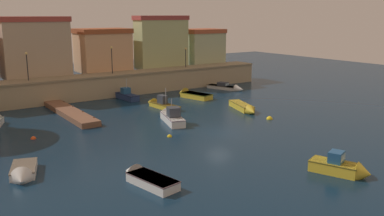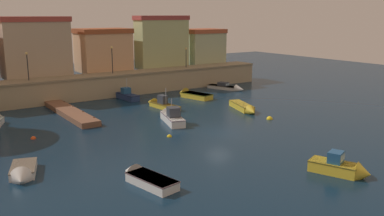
{
  "view_description": "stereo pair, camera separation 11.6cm",
  "coord_description": "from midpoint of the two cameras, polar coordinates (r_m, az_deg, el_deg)",
  "views": [
    {
      "loc": [
        -25.19,
        -31.95,
        11.6
      ],
      "look_at": [
        0.0,
        4.71,
        1.65
      ],
      "focal_mm": 39.4,
      "sensor_mm": 36.0,
      "label": 1
    },
    {
      "loc": [
        -25.09,
        -32.02,
        11.6
      ],
      "look_at": [
        0.0,
        4.71,
        1.65
      ],
      "focal_mm": 39.4,
      "sensor_mm": 36.0,
      "label": 2
    }
  ],
  "objects": [
    {
      "name": "moored_boat_0",
      "position": [
        46.53,
        -2.82,
        -1.12
      ],
      "size": [
        3.29,
        6.6,
        2.92
      ],
      "rotation": [
        0.0,
        0.0,
        1.28
      ],
      "color": "white",
      "rests_on": "ground"
    },
    {
      "name": "moored_boat_7",
      "position": [
        33.24,
        19.73,
        -7.6
      ],
      "size": [
        3.05,
        4.66,
        2.03
      ],
      "rotation": [
        0.0,
        0.0,
        -1.21
      ],
      "color": "gold",
      "rests_on": "ground"
    },
    {
      "name": "moored_boat_8",
      "position": [
        33.27,
        -21.86,
        -8.14
      ],
      "size": [
        2.9,
        4.6,
        1.62
      ],
      "rotation": [
        0.0,
        0.0,
        -1.88
      ],
      "color": "white",
      "rests_on": "ground"
    },
    {
      "name": "moored_boat_6",
      "position": [
        66.3,
        4.98,
        2.79
      ],
      "size": [
        3.44,
        6.41,
        1.5
      ],
      "rotation": [
        0.0,
        0.0,
        -1.23
      ],
      "color": "silver",
      "rests_on": "ground"
    },
    {
      "name": "pier_dock",
      "position": [
        51.32,
        -16.1,
        -0.61
      ],
      "size": [
        2.13,
        13.61,
        0.7
      ],
      "color": "brown",
      "rests_on": "ground"
    },
    {
      "name": "quay_wall",
      "position": [
        62.55,
        -10.2,
        3.22
      ],
      "size": [
        49.77,
        4.16,
        3.21
      ],
      "color": "tan",
      "rests_on": "ground"
    },
    {
      "name": "quay_lamp_1",
      "position": [
        61.84,
        -10.72,
        6.97
      ],
      "size": [
        0.32,
        0.32,
        3.89
      ],
      "color": "black",
      "rests_on": "quay_wall"
    },
    {
      "name": "moored_boat_1",
      "position": [
        59.78,
        -9.06,
        1.76
      ],
      "size": [
        1.72,
        5.82,
        3.17
      ],
      "rotation": [
        0.0,
        0.0,
        1.64
      ],
      "color": "navy",
      "rests_on": "ground"
    },
    {
      "name": "quay_lamp_0",
      "position": [
        58.18,
        -21.34,
        5.85
      ],
      "size": [
        0.32,
        0.32,
        3.65
      ],
      "color": "black",
      "rests_on": "quay_wall"
    },
    {
      "name": "ground_plane",
      "position": [
        42.3,
        3.69,
        -3.34
      ],
      "size": [
        134.87,
        134.87,
        0.0
      ],
      "primitive_type": "plane",
      "color": "#0C2338"
    },
    {
      "name": "moored_boat_2",
      "position": [
        30.14,
        -6.39,
        -9.37
      ],
      "size": [
        2.5,
        5.27,
        1.5
      ],
      "rotation": [
        0.0,
        0.0,
        1.76
      ],
      "color": "white",
      "rests_on": "ground"
    },
    {
      "name": "moored_boat_4",
      "position": [
        59.9,
        -0.06,
        1.81
      ],
      "size": [
        3.16,
        5.99,
        1.8
      ],
      "rotation": [
        0.0,
        0.0,
        1.81
      ],
      "color": "gold",
      "rests_on": "ground"
    },
    {
      "name": "old_town_backdrop",
      "position": [
        65.31,
        -13.37,
        7.93
      ],
      "size": [
        44.78,
        6.11,
        8.39
      ],
      "color": "tan",
      "rests_on": "ground"
    },
    {
      "name": "moored_boat_5",
      "position": [
        52.01,
        7.18,
        0.06
      ],
      "size": [
        3.21,
        6.39,
        1.32
      ],
      "rotation": [
        0.0,
        0.0,
        -1.88
      ],
      "color": "gold",
      "rests_on": "ground"
    },
    {
      "name": "mooring_buoy_2",
      "position": [
        40.86,
        -3.0,
        -3.91
      ],
      "size": [
        0.47,
        0.47,
        0.47
      ],
      "primitive_type": "sphere",
      "color": "yellow",
      "rests_on": "ground"
    },
    {
      "name": "mooring_buoy_0",
      "position": [
        48.3,
        10.52,
        -1.51
      ],
      "size": [
        0.69,
        0.69,
        0.69
      ],
      "primitive_type": "sphere",
      "color": "yellow",
      "rests_on": "ground"
    },
    {
      "name": "mooring_buoy_1",
      "position": [
        42.89,
        -20.6,
        -3.92
      ],
      "size": [
        0.49,
        0.49,
        0.49
      ],
      "primitive_type": "sphere",
      "color": "#EA4C19",
      "rests_on": "ground"
    },
    {
      "name": "quay_lamp_2",
      "position": [
        67.98,
        -0.76,
        7.31
      ],
      "size": [
        0.32,
        0.32,
        3.15
      ],
      "color": "black",
      "rests_on": "quay_wall"
    },
    {
      "name": "moored_boat_10",
      "position": [
        53.63,
        -4.26,
        0.54
      ],
      "size": [
        1.86,
        6.37,
        3.03
      ],
      "rotation": [
        0.0,
        0.0,
        1.65
      ],
      "color": "gold",
      "rests_on": "ground"
    }
  ]
}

